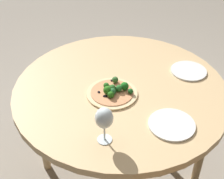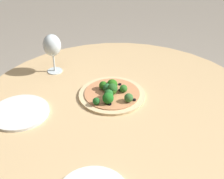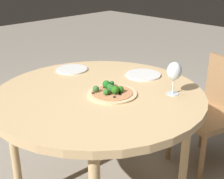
{
  "view_description": "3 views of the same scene",
  "coord_description": "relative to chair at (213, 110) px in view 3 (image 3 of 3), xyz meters",
  "views": [
    {
      "loc": [
        -1.04,
        0.85,
        1.78
      ],
      "look_at": [
        -0.03,
        0.08,
        0.79
      ],
      "focal_mm": 50.0,
      "sensor_mm": 36.0,
      "label": 1
    },
    {
      "loc": [
        -0.13,
        -0.95,
        1.48
      ],
      "look_at": [
        -0.03,
        0.08,
        0.79
      ],
      "focal_mm": 50.0,
      "sensor_mm": 36.0,
      "label": 2
    },
    {
      "loc": [
        1.06,
        1.16,
        1.42
      ],
      "look_at": [
        -0.03,
        0.08,
        0.79
      ],
      "focal_mm": 50.0,
      "sensor_mm": 36.0,
      "label": 3
    }
  ],
  "objects": [
    {
      "name": "dining_table",
      "position": [
        0.88,
        -0.25,
        0.26
      ],
      "size": [
        1.15,
        1.15,
        0.76
      ],
      "color": "tan",
      "rests_on": "ground_plane"
    },
    {
      "name": "chair",
      "position": [
        0.0,
        0.0,
        0.0
      ],
      "size": [
        0.49,
        0.49,
        0.8
      ],
      "rotation": [
        0.0,
        0.0,
        1.3
      ],
      "color": "#997047",
      "rests_on": "ground_plane"
    },
    {
      "name": "pizza",
      "position": [
        0.85,
        -0.17,
        0.34
      ],
      "size": [
        0.27,
        0.27,
        0.06
      ],
      "color": "#DBBC89",
      "rests_on": "dining_table"
    },
    {
      "name": "wine_glass",
      "position": [
        0.61,
        0.05,
        0.45
      ],
      "size": [
        0.08,
        0.08,
        0.18
      ],
      "color": "silver",
      "rests_on": "dining_table"
    },
    {
      "name": "plate_near",
      "position": [
        0.75,
        -0.64,
        0.33
      ],
      "size": [
        0.2,
        0.2,
        0.01
      ],
      "color": "silver",
      "rests_on": "dining_table"
    },
    {
      "name": "plate_far",
      "position": [
        0.5,
        -0.24,
        0.33
      ],
      "size": [
        0.22,
        0.22,
        0.01
      ],
      "color": "silver",
      "rests_on": "dining_table"
    }
  ]
}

